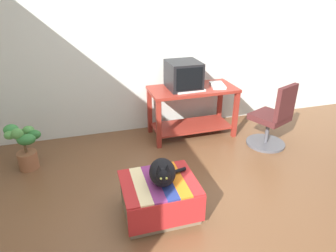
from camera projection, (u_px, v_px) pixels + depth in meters
name	position (u px, v px, depth m)	size (l,w,h in m)	color
ground_plane	(196.00, 213.00, 2.87)	(14.00, 14.00, 0.00)	brown
back_wall	(146.00, 41.00, 4.09)	(8.00, 0.10, 2.60)	silver
desk	(192.00, 104.00, 4.19)	(1.21, 0.59, 0.71)	maroon
tv_monitor	(183.00, 75.00, 4.00)	(0.43, 0.47, 0.37)	black
keyboard	(190.00, 91.00, 3.95)	(0.40, 0.15, 0.02)	beige
book	(217.00, 85.00, 4.14)	(0.18, 0.30, 0.04)	white
ottoman_with_blanket	(159.00, 197.00, 2.80)	(0.69, 0.59, 0.36)	#7A664C
cat	(163.00, 172.00, 2.67)	(0.42, 0.40, 0.27)	black
potted_plant	(25.00, 145.00, 3.46)	(0.40, 0.31, 0.57)	brown
office_chair	(273.00, 120.00, 3.91)	(0.55, 0.55, 0.89)	#4C4C51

